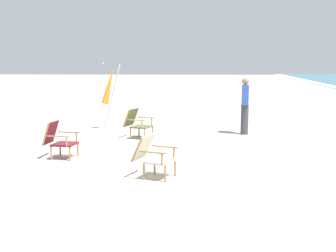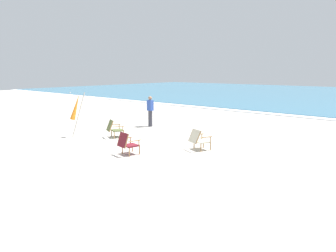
{
  "view_description": "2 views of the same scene",
  "coord_description": "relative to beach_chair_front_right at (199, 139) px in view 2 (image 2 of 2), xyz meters",
  "views": [
    {
      "loc": [
        11.67,
        2.2,
        2.3
      ],
      "look_at": [
        1.58,
        1.93,
        0.74
      ],
      "focal_mm": 50.0,
      "sensor_mm": 36.0,
      "label": 1
    },
    {
      "loc": [
        9.35,
        -7.45,
        2.96
      ],
      "look_at": [
        1.75,
        1.48,
        0.79
      ],
      "focal_mm": 32.0,
      "sensor_mm": 36.0,
      "label": 2
    }
  ],
  "objects": [
    {
      "name": "umbrella_furled_orange",
      "position": [
        -5.57,
        -1.63,
        0.91
      ],
      "size": [
        0.46,
        0.69,
        2.04
      ],
      "color": "#B7B2A8",
      "rests_on": "ground"
    },
    {
      "name": "beach_chair_back_right",
      "position": [
        -1.58,
        -2.18,
        0.01
      ],
      "size": [
        0.67,
        0.75,
        0.82
      ],
      "color": "maroon",
      "rests_on": "ground"
    },
    {
      "name": "person_near_chairs",
      "position": [
        -4.8,
        2.38,
        0.41
      ],
      "size": [
        0.36,
        0.24,
        1.63
      ],
      "color": "#383842",
      "rests_on": "ground"
    },
    {
      "name": "ground_plane",
      "position": [
        -3.11,
        -1.67,
        -0.43
      ],
      "size": [
        80.0,
        80.0,
        0.0
      ],
      "primitive_type": "plane",
      "color": "#B2AAA0"
    },
    {
      "name": "beach_chair_mid_center",
      "position": [
        -4.13,
        -0.67,
        0.0
      ],
      "size": [
        0.81,
        0.87,
        0.81
      ],
      "color": "#515B33",
      "rests_on": "ground"
    },
    {
      "name": "surf_band",
      "position": [
        -3.11,
        11.26,
        -0.4
      ],
      "size": [
        80.0,
        1.1,
        0.06
      ],
      "primitive_type": "cube",
      "color": "white",
      "rests_on": "ground"
    },
    {
      "name": "beach_chair_front_right",
      "position": [
        0.0,
        0.0,
        0.0
      ],
      "size": [
        0.8,
        0.88,
        0.8
      ],
      "color": "beige",
      "rests_on": "ground"
    },
    {
      "name": "sea",
      "position": [
        -3.11,
        31.56,
        -0.38
      ],
      "size": [
        80.0,
        40.0,
        0.1
      ],
      "primitive_type": "cube",
      "color": "teal",
      "rests_on": "ground"
    }
  ]
}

